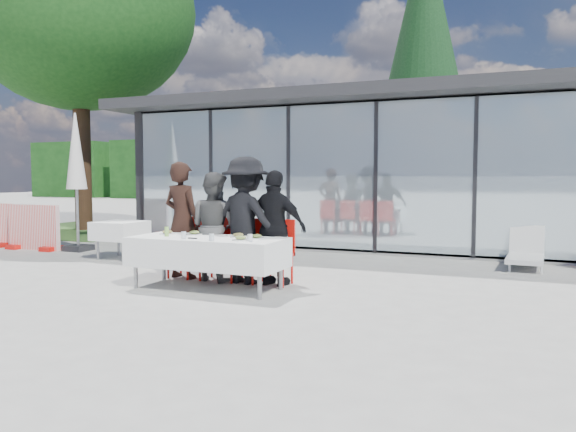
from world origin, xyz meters
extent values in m
plane|color=#A1A099|center=(0.00, 0.00, 0.00)|extent=(90.00, 90.00, 0.00)
cube|color=gray|center=(2.00, 8.00, 0.05)|extent=(14.00, 8.00, 0.10)
cube|color=black|center=(2.00, 11.90, 1.60)|extent=(14.00, 0.20, 3.20)
cube|color=black|center=(-4.90, 8.00, 1.60)|extent=(0.20, 8.00, 3.20)
cube|color=silver|center=(2.00, 4.03, 1.60)|extent=(13.60, 0.06, 3.10)
cube|color=#2D2D30|center=(2.00, 7.60, 3.32)|extent=(14.80, 8.80, 0.24)
cube|color=#262628|center=(-4.80, 4.03, 1.60)|extent=(0.08, 0.10, 3.10)
cube|color=#262628|center=(-2.86, 4.03, 1.60)|extent=(0.08, 0.10, 3.10)
cube|color=#262628|center=(-0.91, 4.03, 1.60)|extent=(0.08, 0.10, 3.10)
cube|color=#262628|center=(1.03, 4.03, 1.60)|extent=(0.08, 0.10, 3.10)
cube|color=#262628|center=(2.97, 4.03, 1.60)|extent=(0.08, 0.10, 3.10)
cube|color=red|center=(-0.50, 6.50, 0.45)|extent=(0.45, 0.45, 0.90)
cube|color=red|center=(1.00, 7.00, 0.45)|extent=(0.45, 0.45, 0.90)
cube|color=red|center=(3.50, 6.50, 0.45)|extent=(0.45, 0.45, 0.90)
cube|color=#113812|center=(-30.00, 28.00, 2.20)|extent=(6.50, 2.00, 4.40)
cube|color=#113812|center=(-22.00, 28.00, 2.20)|extent=(6.50, 2.00, 4.40)
cube|color=#113812|center=(-14.00, 28.00, 2.20)|extent=(6.50, 2.00, 4.40)
cube|color=#113812|center=(-6.00, 28.00, 2.20)|extent=(6.50, 2.00, 4.40)
cube|color=#113812|center=(2.00, 28.00, 2.20)|extent=(6.50, 2.00, 4.40)
cube|color=white|center=(-0.36, -0.38, 0.54)|extent=(2.26, 0.96, 0.42)
cylinder|color=gray|center=(-1.36, -0.73, 0.35)|extent=(0.06, 0.06, 0.71)
cylinder|color=gray|center=(0.64, -0.73, 0.35)|extent=(0.06, 0.06, 0.71)
cylinder|color=gray|center=(-1.36, -0.03, 0.35)|extent=(0.06, 0.06, 0.71)
cylinder|color=gray|center=(0.64, -0.03, 0.35)|extent=(0.06, 0.06, 0.71)
imported|color=black|center=(-1.19, 0.24, 0.93)|extent=(0.78, 0.78, 1.86)
cube|color=red|center=(-1.19, 0.28, 0.45)|extent=(0.44, 0.44, 0.05)
cube|color=red|center=(-1.19, 0.48, 0.70)|extent=(0.44, 0.04, 0.55)
cylinder|color=red|center=(-1.37, 0.10, 0.21)|extent=(0.04, 0.04, 0.43)
cylinder|color=red|center=(-1.01, 0.10, 0.21)|extent=(0.04, 0.04, 0.43)
cylinder|color=red|center=(-1.37, 0.46, 0.21)|extent=(0.04, 0.04, 0.43)
cylinder|color=red|center=(-1.01, 0.46, 0.21)|extent=(0.04, 0.04, 0.43)
imported|color=#515151|center=(-0.61, 0.24, 0.85)|extent=(1.00, 1.00, 1.69)
cube|color=red|center=(-0.61, 0.28, 0.45)|extent=(0.44, 0.44, 0.05)
cube|color=red|center=(-0.61, 0.48, 0.70)|extent=(0.44, 0.04, 0.55)
cylinder|color=red|center=(-0.79, 0.10, 0.21)|extent=(0.04, 0.04, 0.43)
cylinder|color=red|center=(-0.43, 0.10, 0.21)|extent=(0.04, 0.04, 0.43)
cylinder|color=red|center=(-0.79, 0.46, 0.21)|extent=(0.04, 0.04, 0.43)
cylinder|color=red|center=(-0.43, 0.46, 0.21)|extent=(0.04, 0.04, 0.43)
imported|color=black|center=(-0.05, 0.24, 0.96)|extent=(1.45, 1.45, 1.92)
cube|color=red|center=(-0.05, 0.28, 0.45)|extent=(0.44, 0.44, 0.05)
cube|color=red|center=(-0.05, 0.48, 0.70)|extent=(0.44, 0.04, 0.55)
cylinder|color=red|center=(-0.23, 0.10, 0.21)|extent=(0.04, 0.04, 0.43)
cylinder|color=red|center=(0.13, 0.10, 0.21)|extent=(0.04, 0.04, 0.43)
cylinder|color=red|center=(-0.23, 0.46, 0.21)|extent=(0.04, 0.04, 0.43)
cylinder|color=red|center=(0.13, 0.46, 0.21)|extent=(0.04, 0.04, 0.43)
imported|color=black|center=(0.43, 0.24, 0.86)|extent=(1.11, 1.11, 1.72)
cube|color=red|center=(0.43, 0.28, 0.45)|extent=(0.44, 0.44, 0.05)
cube|color=red|center=(0.43, 0.48, 0.70)|extent=(0.44, 0.04, 0.55)
cylinder|color=red|center=(0.25, 0.10, 0.21)|extent=(0.04, 0.04, 0.43)
cylinder|color=red|center=(0.61, 0.10, 0.21)|extent=(0.04, 0.04, 0.43)
cylinder|color=red|center=(0.25, 0.46, 0.21)|extent=(0.04, 0.04, 0.43)
cylinder|color=red|center=(0.61, 0.46, 0.21)|extent=(0.04, 0.04, 0.43)
cylinder|color=white|center=(-1.13, -0.25, 0.76)|extent=(0.24, 0.24, 0.01)
ellipsoid|color=tan|center=(-1.13, -0.25, 0.79)|extent=(0.15, 0.15, 0.05)
cylinder|color=white|center=(-0.71, -0.17, 0.76)|extent=(0.24, 0.24, 0.01)
ellipsoid|color=#3D6927|center=(-0.71, -0.17, 0.79)|extent=(0.15, 0.15, 0.05)
cylinder|color=white|center=(0.05, -0.21, 0.76)|extent=(0.24, 0.24, 0.01)
ellipsoid|color=tan|center=(0.05, -0.21, 0.79)|extent=(0.15, 0.15, 0.05)
cylinder|color=white|center=(0.37, -0.27, 0.76)|extent=(0.24, 0.24, 0.01)
ellipsoid|color=#3D6927|center=(0.37, -0.27, 0.79)|extent=(0.15, 0.15, 0.05)
cylinder|color=white|center=(0.27, -0.55, 0.76)|extent=(0.24, 0.24, 0.01)
ellipsoid|color=#3D6927|center=(0.27, -0.55, 0.79)|extent=(0.15, 0.15, 0.05)
cylinder|color=#87BD4F|center=(-0.98, -0.49, 0.82)|extent=(0.06, 0.06, 0.14)
cylinder|color=silver|center=(-0.58, -0.65, 0.80)|extent=(0.07, 0.07, 0.10)
cylinder|color=silver|center=(0.44, -0.60, 0.80)|extent=(0.07, 0.07, 0.10)
cylinder|color=silver|center=(-0.07, -0.75, 0.80)|extent=(0.07, 0.07, 0.10)
cube|color=black|center=(-0.46, -0.62, 0.76)|extent=(0.14, 0.03, 0.01)
cube|color=white|center=(-3.51, 1.57, 0.56)|extent=(0.86, 0.86, 0.36)
cylinder|color=gray|center=(-3.81, 1.27, 0.36)|extent=(0.05, 0.05, 0.72)
cylinder|color=gray|center=(-3.21, 1.27, 0.36)|extent=(0.05, 0.05, 0.72)
cylinder|color=gray|center=(-3.81, 1.87, 0.36)|extent=(0.05, 0.05, 0.72)
cylinder|color=gray|center=(-3.21, 1.87, 0.36)|extent=(0.05, 0.05, 0.72)
cube|color=black|center=(-5.16, 2.18, 0.06)|extent=(0.50, 0.50, 0.12)
cylinder|color=gray|center=(-5.16, 2.18, 1.35)|extent=(0.06, 0.06, 2.70)
cone|color=silver|center=(-5.16, 2.18, 2.18)|extent=(0.44, 0.44, 1.65)
cube|color=red|center=(-6.20, 1.94, 0.50)|extent=(1.40, 0.12, 1.00)
cube|color=red|center=(-6.70, 1.94, 0.05)|extent=(0.30, 0.45, 0.10)
cube|color=red|center=(-5.70, 1.94, 0.05)|extent=(0.30, 0.45, 0.10)
cube|color=red|center=(-7.30, 2.09, 0.05)|extent=(0.30, 0.45, 0.10)
cube|color=silver|center=(3.90, 3.40, 0.18)|extent=(0.66, 1.33, 0.08)
cube|color=silver|center=(3.92, 3.95, 0.45)|extent=(0.61, 0.29, 0.54)
cylinder|color=silver|center=(3.65, 2.85, 0.07)|extent=(0.04, 0.04, 0.14)
cylinder|color=silver|center=(4.15, 2.85, 0.07)|extent=(0.04, 0.04, 0.14)
cylinder|color=silver|center=(3.65, 3.95, 0.07)|extent=(0.04, 0.04, 0.14)
cylinder|color=silver|center=(4.15, 3.95, 0.07)|extent=(0.04, 0.04, 0.14)
cylinder|color=#382316|center=(-8.50, 6.00, 2.20)|extent=(0.50, 0.50, 4.40)
ellipsoid|color=#113812|center=(-8.50, 6.00, 6.50)|extent=(7.04, 6.40, 5.76)
cylinder|color=#382316|center=(0.50, 13.00, 1.00)|extent=(0.44, 0.44, 2.00)
cone|color=black|center=(0.50, 13.00, 6.00)|extent=(4.00, 4.00, 9.00)
cube|color=#385926|center=(-8.50, 6.00, 0.01)|extent=(5.00, 5.00, 0.02)
camera|label=1|loc=(3.80, -7.34, 1.62)|focal=35.00mm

